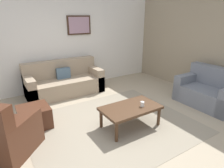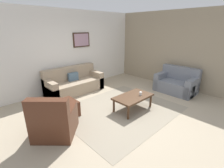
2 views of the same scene
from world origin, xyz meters
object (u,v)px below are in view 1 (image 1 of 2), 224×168
at_px(coffee_table, 131,109).
at_px(framed_artwork, 79,25).
at_px(ottoman, 34,117).
at_px(cup, 142,104).
at_px(couch_loveseat, 209,92).
at_px(armchair_leather, 1,138).
at_px(couch_main, 64,82).

relative_size(coffee_table, framed_artwork, 1.59).
xyz_separation_m(ottoman, framed_artwork, (1.77, 1.75, 1.56)).
xyz_separation_m(ottoman, cup, (1.73, -1.08, 0.26)).
distance_m(couch_loveseat, coffee_table, 2.20).
distance_m(armchair_leather, ottoman, 0.83).
distance_m(cup, framed_artwork, 3.11).
relative_size(couch_loveseat, coffee_table, 1.20).
relative_size(couch_main, framed_artwork, 2.86).
bearing_deg(ottoman, cup, -31.94).
bearing_deg(couch_loveseat, couch_main, 136.38).
height_order(armchair_leather, coffee_table, armchair_leather).
bearing_deg(ottoman, coffee_table, -32.42).
height_order(couch_loveseat, ottoman, couch_loveseat).
height_order(ottoman, cup, cup).
bearing_deg(armchair_leather, cup, -11.89).
relative_size(couch_main, coffee_table, 1.80).
relative_size(ottoman, coffee_table, 0.51).
xyz_separation_m(armchair_leather, framed_artwork, (2.34, 2.34, 1.45)).
height_order(couch_main, couch_loveseat, same).
height_order(coffee_table, cup, cup).
bearing_deg(armchair_leather, ottoman, 45.95).
relative_size(couch_loveseat, framed_artwork, 1.91).
bearing_deg(framed_artwork, couch_loveseat, -56.20).
bearing_deg(armchair_leather, coffee_table, -10.27).
bearing_deg(framed_artwork, couch_main, -150.89).
height_order(cup, framed_artwork, framed_artwork).
distance_m(couch_loveseat, framed_artwork, 3.83).
xyz_separation_m(couch_main, coffee_table, (0.48, -2.33, 0.06)).
xyz_separation_m(couch_loveseat, framed_artwork, (-1.97, 2.94, 1.46)).
distance_m(coffee_table, framed_artwork, 3.07).
xyz_separation_m(couch_loveseat, cup, (-2.00, 0.11, 0.16)).
bearing_deg(coffee_table, ottoman, 147.58).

